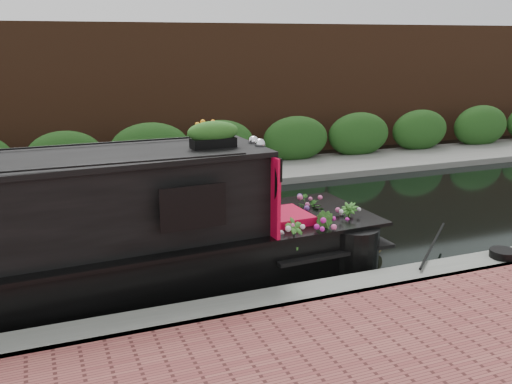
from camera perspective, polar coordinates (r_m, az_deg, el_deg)
name	(u,v)px	position (r m, az deg, el deg)	size (l,w,h in m)	color
ground	(202,237)	(10.65, -5.37, -4.50)	(80.00, 80.00, 0.00)	black
near_bank_coping	(273,314)	(7.79, 1.68, -12.14)	(40.00, 0.60, 0.50)	slate
far_bank_path	(155,185)	(14.57, -10.06, 0.72)	(40.00, 2.40, 0.34)	slate
far_hedge	(148,177)	(15.42, -10.75, 1.49)	(40.00, 1.10, 2.80)	#1F4818
far_brick_wall	(134,162)	(17.44, -12.10, 2.99)	(40.00, 1.00, 8.00)	#492A18
rope_fender	(369,242)	(10.07, 11.25, -4.95)	(0.32, 0.32, 0.39)	olive
coiled_mooring_rope	(503,254)	(9.76, 23.49, -5.68)	(0.42, 0.42, 0.12)	black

